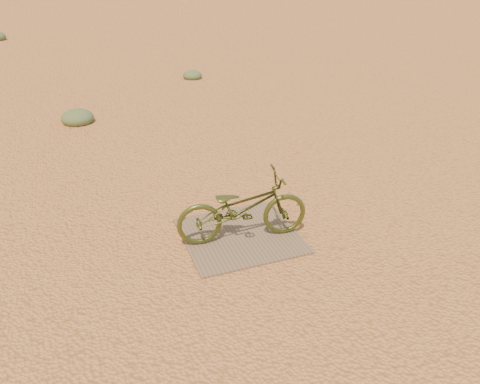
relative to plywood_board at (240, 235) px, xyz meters
name	(u,v)px	position (x,y,z in m)	size (l,w,h in m)	color
ground	(254,250)	(0.04, -0.32, -0.01)	(120.00, 120.00, 0.00)	#DA8B56
plywood_board	(240,235)	(0.00, 0.00, 0.00)	(1.32, 1.26, 0.02)	#755C4D
bicycle	(243,208)	(0.01, -0.07, 0.41)	(0.53, 1.51, 0.80)	#414C1F
kale_a	(78,123)	(-1.54, 4.94, -0.01)	(0.62, 0.62, 0.34)	#586B4A
kale_b	(193,78)	(1.50, 7.58, -0.01)	(0.50, 0.50, 0.27)	#586B4A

